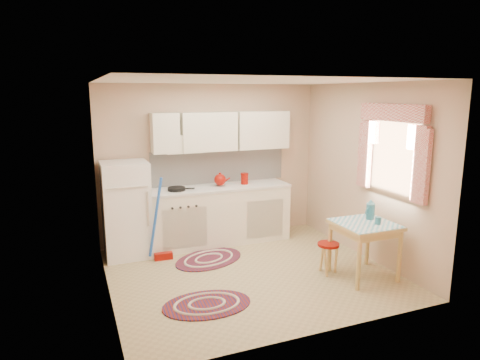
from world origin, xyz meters
The scene contains 14 objects.
room_shell centered at (0.16, 0.24, 1.60)m, with size 3.64×3.60×2.52m.
fridge centered at (-1.42, 1.25, 0.70)m, with size 0.65×0.60×1.40m, color white.
broom centered at (-0.98, 0.90, 0.60)m, with size 0.28×0.12×1.20m, color blue, non-canonical shape.
base_cabinets centered at (0.01, 1.30, 0.44)m, with size 2.25×0.60×0.88m, color white.
countertop centered at (0.01, 1.30, 0.90)m, with size 2.27×0.62×0.04m, color silver.
frying_pan centered at (-0.67, 1.25, 0.94)m, with size 0.26×0.26×0.05m, color black.
red_kettle centered at (0.04, 1.30, 1.02)m, with size 0.21×0.19×0.21m, color #870C04, non-canonical shape.
red_canister centered at (0.45, 1.30, 1.00)m, with size 0.12×0.12×0.16m, color #870C04.
table centered at (1.32, -0.64, 0.36)m, with size 0.72×0.72×0.72m, color #D8B86C.
stool centered at (0.95, -0.39, 0.21)m, with size 0.29×0.29×0.42m, color #870C04.
coffee_pot centered at (1.49, -0.52, 0.86)m, with size 0.14×0.12×0.28m, color teal, non-canonical shape.
mug centered at (1.44, -0.74, 0.77)m, with size 0.08×0.08×0.10m, color teal.
rug_center centered at (-0.37, 0.65, 0.01)m, with size 1.07×0.71×0.02m, color maroon, non-canonical shape.
rug_left centered at (-0.81, -0.63, 0.01)m, with size 1.02×0.68×0.02m, color maroon, non-canonical shape.
Camera 1 is at (-2.12, -4.91, 2.35)m, focal length 32.00 mm.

